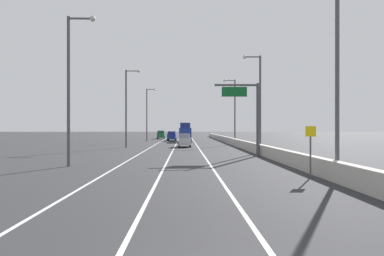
% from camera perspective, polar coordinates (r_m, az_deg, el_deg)
% --- Properties ---
extents(ground_plane, '(320.00, 320.00, 0.00)m').
position_cam_1_polar(ground_plane, '(68.91, -0.88, -2.35)').
color(ground_plane, '#2D2D30').
extents(lane_stripe_left, '(0.16, 130.00, 0.00)m').
position_cam_1_polar(lane_stripe_left, '(60.13, -6.07, -2.70)').
color(lane_stripe_left, silver).
rests_on(lane_stripe_left, ground_plane).
extents(lane_stripe_center, '(0.16, 130.00, 0.00)m').
position_cam_1_polar(lane_stripe_center, '(59.94, -2.73, -2.71)').
color(lane_stripe_center, silver).
rests_on(lane_stripe_center, ground_plane).
extents(lane_stripe_right, '(0.16, 130.00, 0.00)m').
position_cam_1_polar(lane_stripe_right, '(59.95, 0.62, -2.71)').
color(lane_stripe_right, silver).
rests_on(lane_stripe_right, ground_plane).
extents(jersey_barrier_right, '(0.60, 120.00, 1.10)m').
position_cam_1_polar(jersey_barrier_right, '(45.65, 9.05, -2.90)').
color(jersey_barrier_right, '#B2ADA3').
rests_on(jersey_barrier_right, ground_plane).
extents(overhead_sign_gantry, '(4.68, 0.36, 7.50)m').
position_cam_1_polar(overhead_sign_gantry, '(34.32, 10.22, 3.10)').
color(overhead_sign_gantry, '#47474C').
rests_on(overhead_sign_gantry, ground_plane).
extents(speed_advisory_sign, '(0.60, 0.11, 3.00)m').
position_cam_1_polar(speed_advisory_sign, '(20.14, 19.94, -3.22)').
color(speed_advisory_sign, '#4C4C51').
rests_on(speed_advisory_sign, ground_plane).
extents(lamp_post_right_near, '(2.14, 0.44, 11.34)m').
position_cam_1_polar(lamp_post_right_near, '(20.96, 23.38, 9.74)').
color(lamp_post_right_near, '#4C4C51').
rests_on(lamp_post_right_near, ground_plane).
extents(lamp_post_right_second, '(2.14, 0.44, 11.34)m').
position_cam_1_polar(lamp_post_right_second, '(38.91, 11.45, 5.27)').
color(lamp_post_right_second, '#4C4C51').
rests_on(lamp_post_right_second, ground_plane).
extents(lamp_post_right_third, '(2.14, 0.44, 11.34)m').
position_cam_1_polar(lamp_post_right_third, '(57.55, 7.24, 3.58)').
color(lamp_post_right_third, '#4C4C51').
rests_on(lamp_post_right_third, ground_plane).
extents(lamp_post_left_near, '(2.14, 0.44, 11.34)m').
position_cam_1_polar(lamp_post_left_near, '(26.43, -20.22, 7.72)').
color(lamp_post_left_near, '#4C4C51').
rests_on(lamp_post_left_near, ground_plane).
extents(lamp_post_left_mid, '(2.14, 0.44, 11.34)m').
position_cam_1_polar(lamp_post_left_mid, '(48.43, -11.14, 4.24)').
color(lamp_post_left_mid, '#4C4C51').
rests_on(lamp_post_left_mid, ground_plane).
extents(lamp_post_left_far, '(2.14, 0.44, 11.34)m').
position_cam_1_polar(lamp_post_left_far, '(70.94, -7.69, 2.92)').
color(lamp_post_left_far, '#4C4C51').
rests_on(lamp_post_left_far, ground_plane).
extents(car_green_0, '(2.01, 4.42, 2.14)m').
position_cam_1_polar(car_green_0, '(84.94, -5.41, -1.18)').
color(car_green_0, '#196033').
rests_on(car_green_0, ground_plane).
extents(car_blue_1, '(2.01, 4.44, 2.07)m').
position_cam_1_polar(car_blue_1, '(73.31, -3.53, -1.40)').
color(car_blue_1, '#1E389E').
rests_on(car_blue_1, ground_plane).
extents(car_silver_2, '(1.93, 4.27, 1.96)m').
position_cam_1_polar(car_silver_2, '(49.14, -1.32, -2.19)').
color(car_silver_2, '#B7B7BC').
rests_on(car_silver_2, ground_plane).
extents(box_truck, '(2.47, 9.57, 3.95)m').
position_cam_1_polar(box_truck, '(68.04, -1.19, -0.87)').
color(box_truck, navy).
rests_on(box_truck, ground_plane).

